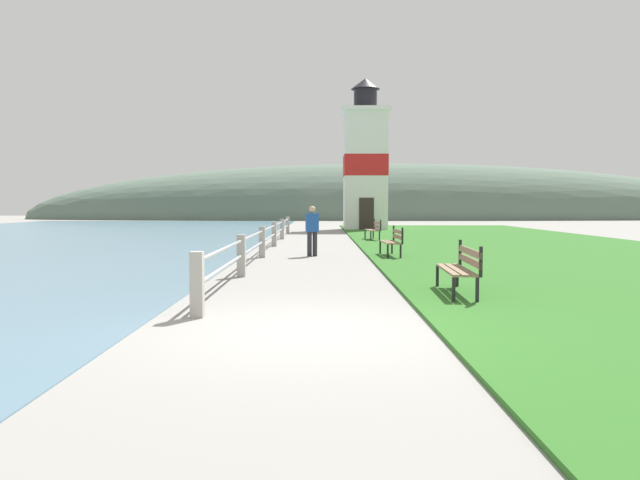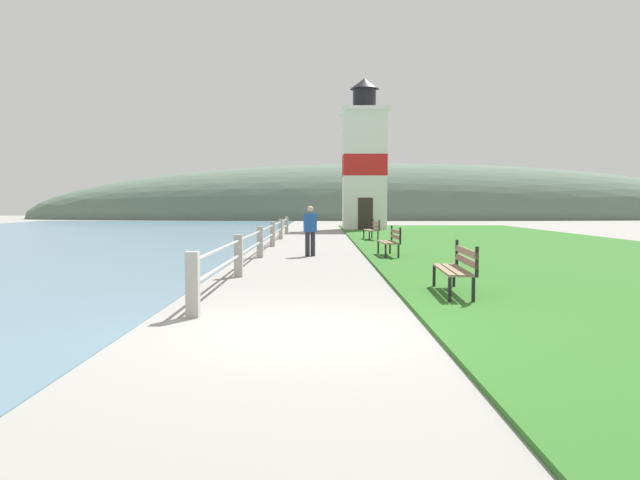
# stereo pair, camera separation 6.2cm
# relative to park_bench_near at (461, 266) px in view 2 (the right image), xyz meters

# --- Properties ---
(ground_plane) EXTENTS (160.00, 160.00, 0.00)m
(ground_plane) POSITION_rel_park_bench_near_xyz_m (-2.63, -2.95, -0.54)
(ground_plane) COLOR gray
(grass_verge) EXTENTS (12.00, 45.44, 0.06)m
(grass_verge) POSITION_rel_park_bench_near_xyz_m (5.01, 12.19, -0.51)
(grass_verge) COLOR #2D6623
(grass_verge) RESTS_ON ground_plane
(seawall_railing) EXTENTS (0.18, 24.93, 0.94)m
(seawall_railing) POSITION_rel_park_bench_near_xyz_m (-4.18, 10.42, 0.01)
(seawall_railing) COLOR #A8A399
(seawall_railing) RESTS_ON ground_plane
(park_bench_near) EXTENTS (0.57, 1.94, 0.94)m
(park_bench_near) POSITION_rel_park_bench_near_xyz_m (0.00, 0.00, 0.00)
(park_bench_near) COLOR #846B51
(park_bench_near) RESTS_ON ground_plane
(park_bench_midway) EXTENTS (0.53, 1.69, 0.94)m
(park_bench_midway) POSITION_rel_park_bench_near_xyz_m (-0.25, 7.89, -0.00)
(park_bench_midway) COLOR #846B51
(park_bench_midway) RESTS_ON ground_plane
(park_bench_far) EXTENTS (0.60, 1.68, 0.94)m
(park_bench_far) POSITION_rel_park_bench_near_xyz_m (-0.07, 16.50, -0.00)
(park_bench_far) COLOR #846B51
(park_bench_far) RESTS_ON ground_plane
(lighthouse) EXTENTS (3.03, 3.03, 9.45)m
(lighthouse) POSITION_rel_park_bench_near_xyz_m (0.40, 28.61, 3.64)
(lighthouse) COLOR white
(lighthouse) RESTS_ON ground_plane
(person_strolling) EXTENTS (0.41, 0.28, 1.55)m
(person_strolling) POSITION_rel_park_bench_near_xyz_m (-2.68, 8.43, 0.30)
(person_strolling) COLOR #28282D
(person_strolling) RESTS_ON ground_plane
(distant_hillside) EXTENTS (80.00, 16.00, 12.00)m
(distant_hillside) POSITION_rel_park_bench_near_xyz_m (5.37, 57.34, -0.54)
(distant_hillside) COLOR #566B5B
(distant_hillside) RESTS_ON ground_plane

